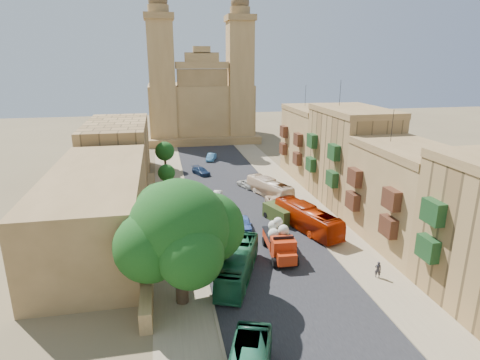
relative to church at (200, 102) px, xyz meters
name	(u,v)px	position (x,y,z in m)	size (l,w,h in m)	color
ground	(302,316)	(0.00, -78.61, -9.52)	(260.00, 260.00, 0.00)	brown
road_surface	(235,198)	(0.00, -48.61, -9.51)	(14.00, 140.00, 0.01)	black
sidewalk_east	(294,194)	(9.50, -48.61, -9.51)	(5.00, 140.00, 0.01)	#907D5E
sidewalk_west	(172,202)	(-9.50, -48.61, -9.51)	(5.00, 140.00, 0.01)	#907D5E
kerb_east	(279,194)	(7.00, -48.61, -9.46)	(0.25, 140.00, 0.12)	#907D5E
kerb_west	(189,200)	(-7.00, -48.61, -9.46)	(0.25, 140.00, 0.12)	#907D5E
townhouse_b	(407,196)	(15.95, -67.61, -3.86)	(9.00, 14.00, 14.90)	#9A7745
townhouse_c	(350,156)	(15.95, -53.61, -2.61)	(9.00, 14.00, 17.40)	#A47E4A
townhouse_d	(314,142)	(15.95, -39.61, -3.36)	(9.00, 14.00, 15.90)	#9A7745
west_wall	(150,224)	(-12.50, -58.61, -8.62)	(1.00, 40.00, 1.80)	#9A7745
west_building_low	(98,207)	(-18.00, -60.61, -5.32)	(10.00, 28.00, 8.40)	olive
west_building_mid	(118,151)	(-18.00, -34.61, -4.52)	(10.00, 22.00, 10.00)	#A47E4A
church	(200,102)	(0.00, 0.00, 0.00)	(28.00, 22.50, 36.30)	#9A7745
ficus_tree	(181,233)	(-9.40, -74.61, -2.98)	(11.05, 10.17, 11.05)	#392A1C
street_tree_a	(172,227)	(-10.00, -66.61, -5.86)	(3.54, 3.54, 5.45)	#392A1C
street_tree_b	(169,195)	(-10.00, -54.61, -6.45)	(2.99, 2.99, 4.59)	#392A1C
street_tree_c	(166,173)	(-10.00, -42.61, -6.70)	(2.75, 2.75, 4.23)	#392A1C
street_tree_d	(165,151)	(-10.00, -30.61, -5.81)	(3.60, 3.60, 5.53)	#392A1C
red_truck	(280,240)	(1.27, -67.91, -7.79)	(3.01, 6.86, 3.93)	#B72C0E
olive_pickup	(279,214)	(4.00, -58.61, -8.56)	(3.54, 5.14, 1.95)	#35451A
bus_green_north	(238,264)	(-4.00, -71.66, -8.06)	(2.44, 10.43, 2.90)	#1A5B36
bus_red_east	(307,218)	(6.50, -62.21, -7.97)	(2.59, 11.06, 3.08)	#AA2302
bus_cream_east	(269,188)	(5.32, -49.06, -8.16)	(2.27, 9.71, 2.71)	beige
car_blue_a	(244,223)	(-1.00, -60.33, -8.82)	(1.65, 4.11, 1.40)	#4C75C6
car_white_a	(217,195)	(-2.71, -48.41, -8.97)	(1.15, 3.29, 1.09)	white
car_cream	(275,201)	(5.00, -53.04, -8.80)	(2.38, 5.16, 1.43)	beige
car_dkblue	(201,171)	(-3.71, -34.77, -8.86)	(1.84, 4.53, 1.31)	navy
car_white_b	(247,183)	(2.87, -43.99, -8.81)	(1.67, 4.16, 1.42)	beige
car_blue_b	(211,157)	(-0.50, -24.45, -8.80)	(1.50, 4.31, 1.42)	teal
pedestrian_a	(378,270)	(9.23, -74.23, -8.67)	(0.61, 0.40, 1.68)	#2A282D
pedestrian_c	(309,216)	(7.50, -60.31, -8.55)	(1.13, 0.47, 1.93)	#313031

